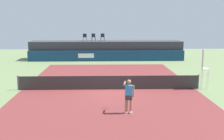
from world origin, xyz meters
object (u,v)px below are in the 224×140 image
(net_post_near, at_px, (18,83))
(spectator_chair_left, at_px, (93,37))
(spectator_chair_far_left, at_px, (85,37))
(spectator_chair_center, at_px, (103,37))
(umpire_chair, at_px, (204,66))
(tennis_player, at_px, (129,95))
(tennis_ball, at_px, (143,85))
(net_post_far, at_px, (198,82))

(net_post_near, bearing_deg, spectator_chair_left, 73.17)
(spectator_chair_far_left, distance_m, spectator_chair_center, 2.14)
(spectator_chair_far_left, distance_m, umpire_chair, 17.67)
(spectator_chair_center, bearing_deg, net_post_near, -110.48)
(net_post_near, relative_size, tennis_player, 0.56)
(spectator_chair_far_left, height_order, umpire_chair, spectator_chair_far_left)
(spectator_chair_left, xyz_separation_m, tennis_ball, (4.01, -14.30, -2.66))
(umpire_chair, xyz_separation_m, net_post_far, (-0.33, -0.02, -1.09))
(umpire_chair, height_order, tennis_ball, umpire_chair)
(tennis_ball, bearing_deg, tennis_player, -104.24)
(umpire_chair, xyz_separation_m, tennis_player, (-5.64, -5.13, -0.63))
(spectator_chair_far_left, xyz_separation_m, tennis_player, (3.46, -20.24, -1.73))
(spectator_chair_far_left, xyz_separation_m, spectator_chair_left, (1.03, 0.30, 0.00))
(tennis_ball, bearing_deg, spectator_chair_far_left, 109.81)
(spectator_chair_left, height_order, net_post_far, spectator_chair_left)
(spectator_chair_center, height_order, net_post_near, spectator_chair_center)
(spectator_chair_far_left, height_order, net_post_far, spectator_chair_far_left)
(spectator_chair_left, relative_size, net_post_far, 0.89)
(spectator_chair_left, bearing_deg, umpire_chair, -62.36)
(spectator_chair_center, xyz_separation_m, tennis_ball, (2.93, -14.28, -2.66))
(net_post_far, relative_size, tennis_player, 0.56)
(spectator_chair_far_left, relative_size, umpire_chair, 0.32)
(net_post_near, bearing_deg, spectator_chair_center, 69.52)
(spectator_chair_center, xyz_separation_m, tennis_player, (1.35, -20.51, -1.73))
(net_post_near, distance_m, tennis_ball, 8.76)
(spectator_chair_center, relative_size, tennis_ball, 13.06)
(spectator_chair_far_left, xyz_separation_m, umpire_chair, (9.10, -15.11, -1.11))
(spectator_chair_left, bearing_deg, spectator_chair_center, -1.35)
(net_post_far, distance_m, tennis_player, 7.38)
(umpire_chair, distance_m, net_post_near, 12.78)
(spectator_chair_left, height_order, spectator_chair_center, same)
(spectator_chair_center, bearing_deg, net_post_far, -66.64)
(spectator_chair_far_left, bearing_deg, spectator_chair_left, 15.97)
(spectator_chair_center, height_order, net_post_far, spectator_chair_center)
(spectator_chair_center, bearing_deg, tennis_player, -86.24)
(spectator_chair_left, height_order, tennis_player, spectator_chair_left)
(spectator_chair_center, relative_size, net_post_far, 0.89)
(tennis_ball, bearing_deg, net_post_near, -172.66)
(net_post_near, distance_m, net_post_far, 12.40)
(tennis_player, bearing_deg, spectator_chair_center, 93.76)
(spectator_chair_far_left, xyz_separation_m, net_post_near, (-3.63, -15.13, -2.19))
(umpire_chair, distance_m, tennis_player, 7.65)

